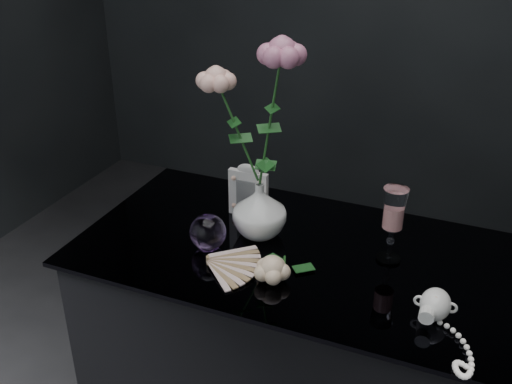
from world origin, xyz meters
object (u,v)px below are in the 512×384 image
at_px(paperweight, 208,232).
at_px(wine_glass, 392,225).
at_px(pearl_jar, 436,303).
at_px(vase, 259,210).
at_px(picture_frame, 248,190).
at_px(loose_rose, 272,269).

bearing_deg(paperweight, wine_glass, 16.00).
relative_size(paperweight, pearl_jar, 0.39).
bearing_deg(wine_glass, vase, -177.85).
xyz_separation_m(vase, picture_frame, (-0.07, 0.08, 0.00)).
distance_m(picture_frame, loose_rose, 0.31).
distance_m(wine_glass, pearl_jar, 0.23).
height_order(picture_frame, pearl_jar, picture_frame).
height_order(paperweight, loose_rose, paperweight).
relative_size(vase, picture_frame, 0.94).
bearing_deg(paperweight, picture_frame, 82.38).
xyz_separation_m(picture_frame, loose_rose, (0.17, -0.25, -0.05)).
bearing_deg(loose_rose, vase, 110.56).
relative_size(paperweight, loose_rose, 0.50).
relative_size(loose_rose, pearl_jar, 0.80).
bearing_deg(picture_frame, wine_glass, -9.56).
xyz_separation_m(vase, loose_rose, (0.10, -0.17, -0.04)).
height_order(vase, picture_frame, picture_frame).
relative_size(wine_glass, loose_rose, 1.04).
relative_size(picture_frame, paperweight, 1.69).
bearing_deg(pearl_jar, picture_frame, 154.11).
distance_m(vase, picture_frame, 0.10).
xyz_separation_m(picture_frame, paperweight, (-0.03, -0.19, -0.03)).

